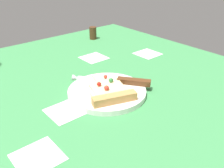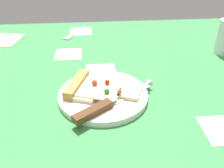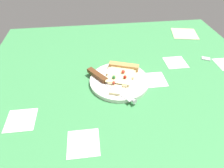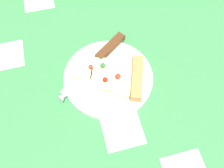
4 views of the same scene
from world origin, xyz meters
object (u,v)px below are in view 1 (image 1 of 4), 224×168
Objects in this scene: pepper_shaker at (93,33)px; pizza_slice at (110,91)px; knife at (119,81)px; plate at (107,92)px.

pizza_slice is at bearing -121.80° from pepper_shaker.
knife is 49.59cm from pepper_shaker.
pepper_shaker reaches higher than pizza_slice.
pepper_shaker is at bearing 26.33° from knife.
pepper_shaker is (22.97, 43.94, 0.75)cm from knife.
plate is 3.01cm from pizza_slice.
pizza_slice is 55.75cm from pepper_shaker.
knife reaches higher than plate.
plate is at bearing 154.46° from knife.
plate is 53.29cm from pepper_shaker.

